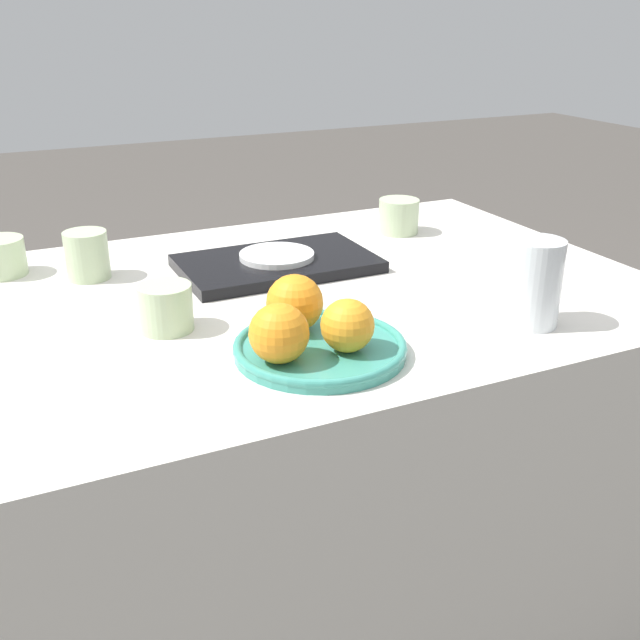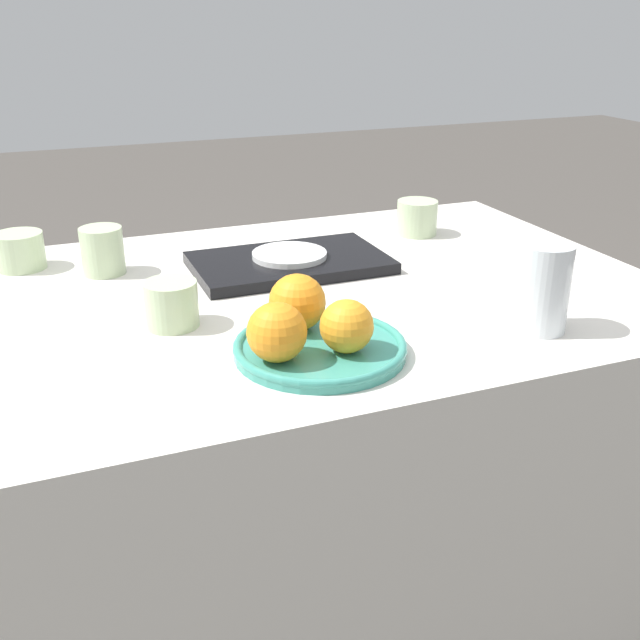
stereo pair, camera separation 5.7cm
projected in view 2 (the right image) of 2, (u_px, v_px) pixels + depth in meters
The scene contains 12 objects.
table at pixel (266, 491), 1.35m from camera, with size 1.33×0.81×0.76m.
fruit_platter at pixel (320, 348), 1.00m from camera, with size 0.23×0.23×0.02m.
orange_0 at pixel (295, 303), 1.03m from camera, with size 0.08×0.08×0.08m.
orange_1 at pixel (347, 326), 0.96m from camera, with size 0.07×0.07×0.07m.
orange_2 at pixel (277, 332), 0.94m from camera, with size 0.08×0.08×0.08m.
water_glass at pixel (543, 288), 1.05m from camera, with size 0.08×0.08×0.13m.
serving_tray at pixel (290, 263), 1.32m from camera, with size 0.34×0.21×0.02m.
side_plate at pixel (289, 255), 1.32m from camera, with size 0.13×0.13×0.01m.
cup_0 at pixel (20, 251), 1.31m from camera, with size 0.08×0.08×0.06m.
cup_1 at pixel (171, 304), 1.08m from camera, with size 0.08×0.08×0.07m.
cup_2 at pixel (417, 218), 1.51m from camera, with size 0.08×0.08×0.07m.
cup_3 at pixel (102, 251), 1.29m from camera, with size 0.07×0.07×0.08m.
Camera 2 is at (-0.32, -1.08, 1.19)m, focal length 42.00 mm.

